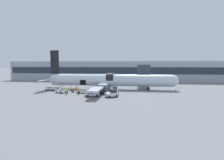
# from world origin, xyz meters

# --- Properties ---
(ground_plane) EXTENTS (500.00, 500.00, 0.00)m
(ground_plane) POSITION_xyz_m (0.00, 0.00, 0.00)
(ground_plane) COLOR slate
(terminal_strip) EXTENTS (100.82, 10.67, 8.57)m
(terminal_strip) POSITION_xyz_m (0.00, 34.15, 4.29)
(terminal_strip) COLOR #9EA3AD
(terminal_strip) RESTS_ON ground_plane
(jet_bridge_stub) EXTENTS (3.82, 9.75, 7.15)m
(jet_bridge_stub) POSITION_xyz_m (8.26, 12.24, 5.34)
(jet_bridge_stub) COLOR #4C4C51
(jet_bridge_stub) RESTS_ON ground_plane
(airplane) EXTENTS (38.81, 32.71, 11.48)m
(airplane) POSITION_xyz_m (-1.95, 6.60, 2.63)
(airplane) COLOR silver
(airplane) RESTS_ON ground_plane
(baggage_tug_lead) EXTENTS (3.12, 2.84, 1.79)m
(baggage_tug_lead) POSITION_xyz_m (0.66, -5.32, 0.76)
(baggage_tug_lead) COLOR white
(baggage_tug_lead) RESTS_ON ground_plane
(baggage_tug_mid) EXTENTS (1.96, 3.32, 1.76)m
(baggage_tug_mid) POSITION_xyz_m (0.85, -1.19, 0.75)
(baggage_tug_mid) COLOR silver
(baggage_tug_mid) RESTS_ON ground_plane
(baggage_tug_rear) EXTENTS (3.51, 2.55, 1.52)m
(baggage_tug_rear) POSITION_xyz_m (-3.93, -5.44, 0.66)
(baggage_tug_rear) COLOR silver
(baggage_tug_rear) RESTS_ON ground_plane
(baggage_cart_loading) EXTENTS (3.73, 2.28, 0.99)m
(baggage_cart_loading) POSITION_xyz_m (-7.52, -0.81, 0.48)
(baggage_cart_loading) COLOR #B7BABF
(baggage_cart_loading) RESTS_ON ground_plane
(baggage_cart_queued) EXTENTS (3.64, 2.36, 1.03)m
(baggage_cart_queued) POSITION_xyz_m (-13.00, -1.40, 0.50)
(baggage_cart_queued) COLOR silver
(baggage_cart_queued) RESTS_ON ground_plane
(baggage_cart_empty) EXTENTS (3.67, 1.84, 0.97)m
(baggage_cart_empty) POSITION_xyz_m (-17.32, 1.85, 0.50)
(baggage_cart_empty) COLOR silver
(baggage_cart_empty) RESTS_ON ground_plane
(ground_crew_loader_a) EXTENTS (0.49, 0.49, 1.54)m
(ground_crew_loader_a) POSITION_xyz_m (-10.98, 0.60, 0.81)
(ground_crew_loader_a) COLOR #1E2338
(ground_crew_loader_a) RESTS_ON ground_plane
(ground_crew_loader_b) EXTENTS (0.53, 0.49, 1.59)m
(ground_crew_loader_b) POSITION_xyz_m (-7.71, -3.30, 0.84)
(ground_crew_loader_b) COLOR black
(ground_crew_loader_b) RESTS_ON ground_plane
(ground_crew_driver) EXTENTS (0.62, 0.49, 1.77)m
(ground_crew_driver) POSITION_xyz_m (-4.49, 0.33, 0.93)
(ground_crew_driver) COLOR black
(ground_crew_driver) RESTS_ON ground_plane
(ground_crew_supervisor) EXTENTS (0.55, 0.38, 1.59)m
(ground_crew_supervisor) POSITION_xyz_m (-9.81, 1.14, 0.84)
(ground_crew_supervisor) COLOR #2D2D33
(ground_crew_supervisor) RESTS_ON ground_plane
(ground_crew_helper) EXTENTS (0.60, 0.46, 1.72)m
(ground_crew_helper) POSITION_xyz_m (-10.66, -3.27, 0.90)
(ground_crew_helper) COLOR #1E2338
(ground_crew_helper) RESTS_ON ground_plane
(suitcase_on_tarmac_upright) EXTENTS (0.45, 0.41, 0.67)m
(suitcase_on_tarmac_upright) POSITION_xyz_m (-10.05, -0.86, 0.28)
(suitcase_on_tarmac_upright) COLOR #721951
(suitcase_on_tarmac_upright) RESTS_ON ground_plane
(safety_cone_nose) EXTENTS (0.50, 0.50, 0.68)m
(safety_cone_nose) POSITION_xyz_m (16.88, 5.89, 0.32)
(safety_cone_nose) COLOR black
(safety_cone_nose) RESTS_ON ground_plane
(safety_cone_engine_left) EXTENTS (0.53, 0.53, 0.78)m
(safety_cone_engine_left) POSITION_xyz_m (-3.63, -10.26, 0.37)
(safety_cone_engine_left) COLOR black
(safety_cone_engine_left) RESTS_ON ground_plane
(safety_cone_wingtip) EXTENTS (0.48, 0.48, 0.80)m
(safety_cone_wingtip) POSITION_xyz_m (-0.44, -2.08, 0.38)
(safety_cone_wingtip) COLOR black
(safety_cone_wingtip) RESTS_ON ground_plane
(safety_cone_tail) EXTENTS (0.43, 0.43, 0.58)m
(safety_cone_tail) POSITION_xyz_m (-19.27, 4.73, 0.27)
(safety_cone_tail) COLOR black
(safety_cone_tail) RESTS_ON ground_plane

